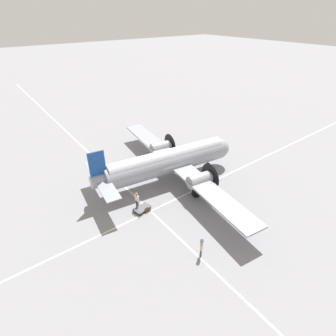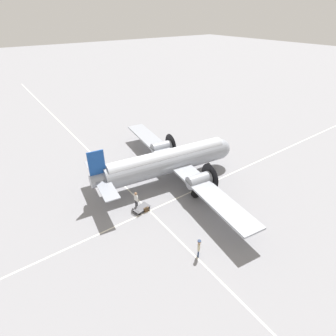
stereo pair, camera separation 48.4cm
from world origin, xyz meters
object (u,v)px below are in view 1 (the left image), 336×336
at_px(airliner_main, 171,161).
at_px(baggage_cart, 142,208).
at_px(passenger_boarding, 137,199).
at_px(crew_foreground, 201,246).
at_px(suitcase_near_door, 147,210).

relative_size(airliner_main, baggage_cart, 13.74).
relative_size(airliner_main, passenger_boarding, 13.91).
bearing_deg(passenger_boarding, baggage_cart, 6.19).
relative_size(crew_foreground, baggage_cart, 0.94).
xyz_separation_m(airliner_main, baggage_cart, (-5.66, -2.74, -2.20)).
relative_size(suitcase_near_door, baggage_cart, 0.28).
distance_m(suitcase_near_door, baggage_cart, 0.53).
height_order(airliner_main, baggage_cart, airliner_main).
bearing_deg(crew_foreground, suitcase_near_door, 46.89).
xyz_separation_m(passenger_boarding, baggage_cart, (0.14, -0.69, -0.83)).
distance_m(airliner_main, suitcase_near_door, 6.63).
relative_size(crew_foreground, suitcase_near_door, 3.38).
xyz_separation_m(crew_foreground, suitcase_near_door, (-0.50, 7.03, -0.83)).
bearing_deg(crew_foreground, airliner_main, 17.31).
relative_size(airliner_main, crew_foreground, 14.69).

